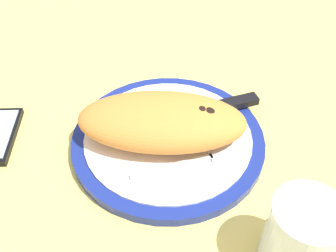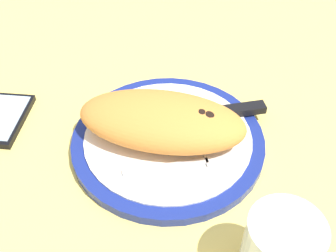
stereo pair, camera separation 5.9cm
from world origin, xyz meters
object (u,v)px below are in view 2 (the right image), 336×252
(plate, at_px, (168,140))
(knife, at_px, (217,114))
(fork, at_px, (189,163))
(smartphone, at_px, (4,119))
(calzone, at_px, (162,123))

(plate, xyz_separation_m, knife, (0.07, 0.05, 0.01))
(fork, xyz_separation_m, smartphone, (-0.29, 0.09, -0.01))
(plate, distance_m, smartphone, 0.26)
(knife, bearing_deg, calzone, -147.99)
(calzone, relative_size, knife, 1.15)
(fork, relative_size, knife, 0.71)
(smartphone, bearing_deg, calzone, -8.98)
(fork, distance_m, knife, 0.11)
(plate, height_order, smartphone, plate)
(plate, relative_size, smartphone, 2.41)
(fork, distance_m, smartphone, 0.31)
(calzone, relative_size, fork, 1.61)
(calzone, relative_size, smartphone, 2.15)
(plate, height_order, knife, knife)
(fork, height_order, knife, knife)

